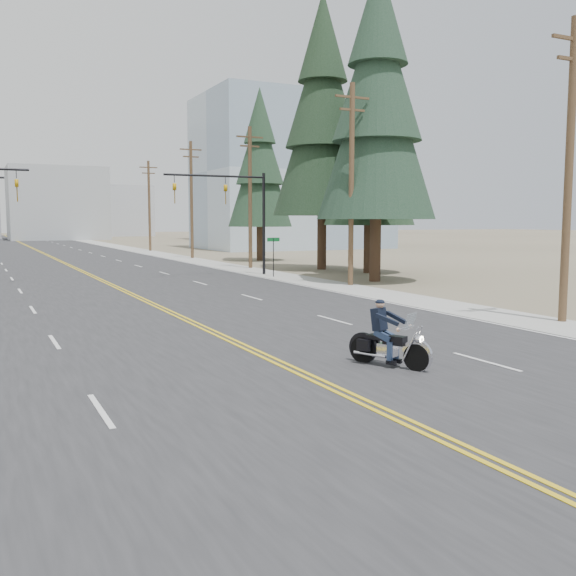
% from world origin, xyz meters
% --- Properties ---
extents(ground_plane, '(400.00, 400.00, 0.00)m').
position_xyz_m(ground_plane, '(0.00, 0.00, 0.00)').
color(ground_plane, '#776D56').
rests_on(ground_plane, ground).
extents(road, '(20.00, 200.00, 0.01)m').
position_xyz_m(road, '(0.00, 70.00, 0.01)').
color(road, '#303033').
rests_on(road, ground).
extents(sidewalk_right, '(3.00, 200.00, 0.01)m').
position_xyz_m(sidewalk_right, '(11.50, 70.00, 0.01)').
color(sidewalk_right, '#A5A5A0').
rests_on(sidewalk_right, ground).
extents(traffic_mast_right, '(7.10, 0.26, 7.00)m').
position_xyz_m(traffic_mast_right, '(8.98, 32.00, 4.94)').
color(traffic_mast_right, black).
rests_on(traffic_mast_right, ground).
extents(street_sign, '(0.90, 0.06, 2.62)m').
position_xyz_m(street_sign, '(10.80, 30.00, 1.80)').
color(street_sign, black).
rests_on(street_sign, ground).
extents(utility_pole_a, '(2.20, 0.30, 11.00)m').
position_xyz_m(utility_pole_a, '(12.50, 8.00, 5.73)').
color(utility_pole_a, brown).
rests_on(utility_pole_a, ground).
extents(utility_pole_b, '(2.20, 0.30, 11.50)m').
position_xyz_m(utility_pole_b, '(12.50, 23.00, 5.98)').
color(utility_pole_b, brown).
rests_on(utility_pole_b, ground).
extents(utility_pole_c, '(2.20, 0.30, 11.00)m').
position_xyz_m(utility_pole_c, '(12.50, 38.00, 5.73)').
color(utility_pole_c, brown).
rests_on(utility_pole_c, ground).
extents(utility_pole_d, '(2.20, 0.30, 11.50)m').
position_xyz_m(utility_pole_d, '(12.50, 53.00, 5.98)').
color(utility_pole_d, brown).
rests_on(utility_pole_d, ground).
extents(utility_pole_e, '(2.20, 0.30, 11.00)m').
position_xyz_m(utility_pole_e, '(12.50, 70.00, 5.73)').
color(utility_pole_e, brown).
rests_on(utility_pole_e, ground).
extents(glass_building, '(24.00, 16.00, 20.00)m').
position_xyz_m(glass_building, '(32.00, 70.00, 10.00)').
color(glass_building, '#9EB5CC').
rests_on(glass_building, ground).
extents(haze_bldg_b, '(18.00, 14.00, 14.00)m').
position_xyz_m(haze_bldg_b, '(8.00, 125.00, 7.00)').
color(haze_bldg_b, '#ADB2B7').
rests_on(haze_bldg_b, ground).
extents(haze_bldg_c, '(16.00, 12.00, 18.00)m').
position_xyz_m(haze_bldg_c, '(40.00, 110.00, 9.00)').
color(haze_bldg_c, '#B7BCC6').
rests_on(haze_bldg_c, ground).
extents(haze_bldg_e, '(14.00, 14.00, 12.00)m').
position_xyz_m(haze_bldg_e, '(25.00, 150.00, 6.00)').
color(haze_bldg_e, '#B7BCC6').
rests_on(haze_bldg_e, ground).
extents(motorcyclist, '(1.80, 2.42, 1.74)m').
position_xyz_m(motorcyclist, '(2.40, 4.72, 0.87)').
color(motorcyclist, black).
rests_on(motorcyclist, ground).
extents(conifer_near, '(7.26, 7.26, 19.22)m').
position_xyz_m(conifer_near, '(15.19, 24.50, 11.03)').
color(conifer_near, '#382619').
rests_on(conifer_near, ground).
extents(conifer_mid, '(6.46, 6.46, 17.22)m').
position_xyz_m(conifer_mid, '(18.37, 30.08, 9.88)').
color(conifer_mid, '#382619').
rests_on(conifer_mid, ground).
extents(conifer_tall, '(7.49, 7.49, 20.79)m').
position_xyz_m(conifer_tall, '(17.02, 34.55, 11.94)').
color(conifer_tall, '#382619').
rests_on(conifer_tall, ground).
extents(conifer_far, '(5.96, 5.96, 15.97)m').
position_xyz_m(conifer_far, '(17.12, 46.62, 9.16)').
color(conifer_far, '#382619').
rests_on(conifer_far, ground).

